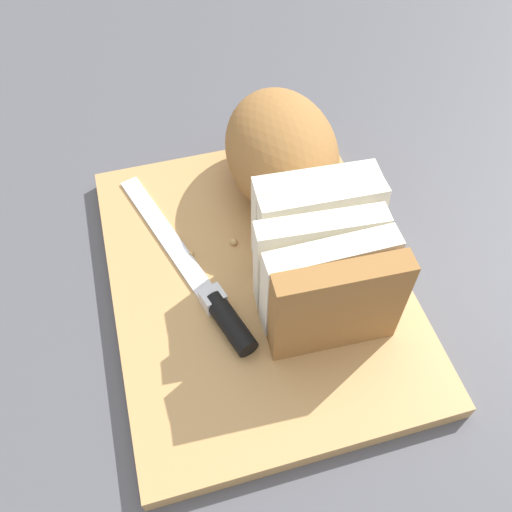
# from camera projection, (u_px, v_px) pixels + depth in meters

# --- Properties ---
(ground_plane) EXTENTS (3.00, 3.00, 0.00)m
(ground_plane) POSITION_uv_depth(u_px,v_px,m) (256.00, 284.00, 0.57)
(ground_plane) COLOR #4C4C51
(cutting_board) EXTENTS (0.39, 0.31, 0.02)m
(cutting_board) POSITION_uv_depth(u_px,v_px,m) (256.00, 279.00, 0.56)
(cutting_board) COLOR tan
(cutting_board) RESTS_ON ground_plane
(bread_loaf) EXTENTS (0.31, 0.15, 0.11)m
(bread_loaf) POSITION_uv_depth(u_px,v_px,m) (296.00, 189.00, 0.55)
(bread_loaf) COLOR #996633
(bread_loaf) RESTS_ON cutting_board
(bread_knife) EXTENTS (0.26, 0.08, 0.02)m
(bread_knife) POSITION_uv_depth(u_px,v_px,m) (211.00, 296.00, 0.53)
(bread_knife) COLOR silver
(bread_knife) RESTS_ON cutting_board
(crumb_near_knife) EXTENTS (0.01, 0.01, 0.01)m
(crumb_near_knife) POSITION_uv_depth(u_px,v_px,m) (191.00, 254.00, 0.57)
(crumb_near_knife) COLOR tan
(crumb_near_knife) RESTS_ON cutting_board
(crumb_near_loaf) EXTENTS (0.01, 0.01, 0.01)m
(crumb_near_loaf) POSITION_uv_depth(u_px,v_px,m) (234.00, 242.00, 0.58)
(crumb_near_loaf) COLOR tan
(crumb_near_loaf) RESTS_ON cutting_board
(crumb_stray_left) EXTENTS (0.01, 0.01, 0.01)m
(crumb_stray_left) POSITION_uv_depth(u_px,v_px,m) (306.00, 255.00, 0.56)
(crumb_stray_left) COLOR tan
(crumb_stray_left) RESTS_ON cutting_board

